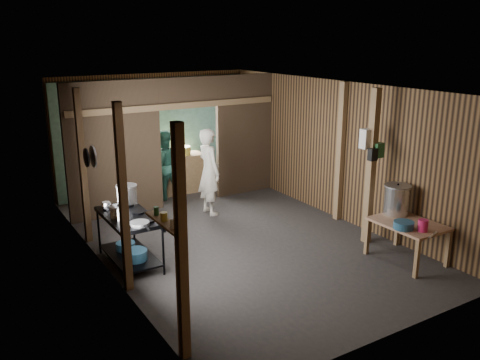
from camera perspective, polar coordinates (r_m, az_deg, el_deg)
floor at (r=8.88m, az=-0.68°, el=-6.53°), size 4.50×7.00×0.00m
ceiling at (r=8.24m, az=-0.74°, el=10.41°), size 4.50×7.00×0.00m
wall_back at (r=11.55m, az=-9.67°, el=5.28°), size 4.50×0.00×2.60m
wall_front at (r=5.88m, az=17.11°, el=-5.70°), size 4.50×0.00×2.60m
wall_left at (r=7.61m, az=-15.42°, el=-0.64°), size 0.00×7.00×2.60m
wall_right at (r=9.78m, az=10.71°, el=3.30°), size 0.00×7.00×2.60m
partition_left at (r=9.91m, az=-13.93°, el=3.28°), size 1.85×0.10×2.60m
partition_right at (r=11.10m, az=0.47°, el=5.08°), size 1.35×0.10×2.60m
partition_header at (r=10.32m, az=-5.86°, el=9.79°), size 1.30×0.10×0.60m
turquoise_panel at (r=11.50m, az=-9.54°, el=4.99°), size 4.40×0.06×2.50m
back_counter at (r=11.36m, az=-7.02°, el=0.69°), size 1.20×0.50×0.85m
wall_clock at (r=11.46m, az=-8.45°, el=8.29°), size 0.20×0.03×0.20m
post_left_a at (r=5.32m, az=-6.61°, el=-7.42°), size 0.10×0.12×2.60m
post_left_b at (r=6.90m, az=-12.97°, el=-2.19°), size 0.10×0.12×2.60m
post_left_c at (r=8.75m, az=-17.22°, el=1.36°), size 0.10×0.12×2.60m
post_right at (r=9.59m, az=11.20°, el=3.03°), size 0.10×0.12×2.60m
post_free at (r=8.60m, az=14.49°, el=1.33°), size 0.12×0.12×2.60m
cross_beam at (r=10.20m, az=-6.98°, el=8.26°), size 4.40×0.12×0.12m
pan_lid_big at (r=7.91m, az=-16.16°, el=2.55°), size 0.03×0.34×0.34m
pan_lid_small at (r=8.31m, az=-16.86°, el=2.41°), size 0.03×0.30×0.30m
wall_shelf at (r=5.72m, az=-8.50°, el=-4.70°), size 0.14×0.80×0.03m
jar_white at (r=5.48m, az=-7.49°, el=-4.87°), size 0.07×0.07×0.10m
jar_yellow at (r=5.70m, az=-8.53°, el=-4.09°), size 0.08×0.08×0.10m
jar_green at (r=5.89m, az=-9.37°, el=-3.45°), size 0.06×0.06×0.10m
bag_white at (r=8.52m, az=14.10°, el=4.53°), size 0.22×0.15×0.32m
bag_green at (r=8.54m, az=15.25°, el=3.25°), size 0.16×0.12×0.24m
bag_black at (r=8.44m, az=14.66°, el=2.79°), size 0.14×0.10×0.20m
gas_range at (r=7.97m, az=-12.29°, el=-6.56°), size 0.69×1.35×0.79m
prep_table at (r=8.35m, az=18.18°, el=-6.57°), size 0.77×1.06×0.63m
stove_pot_large at (r=8.28m, az=-12.57°, el=-1.67°), size 0.38×0.38×0.34m
stove_pot_med at (r=7.68m, az=-13.50°, el=-3.63°), size 0.33×0.33×0.22m
stove_saucepan at (r=8.23m, az=-14.78°, el=-2.71°), size 0.17×0.17×0.09m
frying_pan at (r=7.38m, az=-11.21°, el=-4.82°), size 0.32×0.52×0.07m
blue_tub_front at (r=7.84m, az=-11.67°, el=-8.23°), size 0.37×0.37×0.15m
blue_tub_back at (r=8.22m, az=-12.70°, el=-7.25°), size 0.30×0.30×0.12m
stock_pot at (r=8.50m, az=17.18°, el=-2.17°), size 0.46×0.46×0.50m
wash_basin at (r=7.94m, az=17.89°, el=-4.84°), size 0.30×0.30×0.11m
pink_bucket at (r=7.93m, az=19.84°, el=-4.83°), size 0.19×0.19×0.18m
knife at (r=7.86m, az=20.86°, el=-5.73°), size 0.30×0.12×0.01m
yellow_tub at (r=11.30m, az=-6.39°, el=3.32°), size 0.33×0.33×0.18m
red_cup at (r=11.09m, az=-8.99°, el=2.90°), size 0.13×0.13×0.15m
cook at (r=9.86m, az=-3.48°, el=0.94°), size 0.41×0.62×1.70m
worker_back at (r=10.89m, az=-8.55°, el=1.66°), size 0.72×0.57×1.48m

